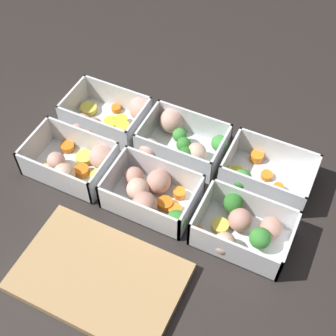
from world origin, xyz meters
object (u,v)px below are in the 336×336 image
object	(u,v)px
container_far_left	(243,229)
container_far_right	(75,163)
container_near_right	(111,117)
container_far_center	(152,194)
container_near_center	(180,141)
container_near_left	(261,175)

from	to	relation	value
container_far_left	container_far_right	bearing A→B (deg)	0.23
container_near_right	container_far_center	bearing A→B (deg)	140.15
container_near_right	container_far_center	xyz separation A→B (m)	(-0.17, 0.14, 0.00)
container_near_center	container_far_center	size ratio (longest dim) A/B	1.00
container_near_left	container_near_center	size ratio (longest dim) A/B	1.04
container_near_left	container_near_right	world-z (taller)	same
container_far_center	container_far_right	world-z (taller)	same
container_far_center	container_far_right	size ratio (longest dim) A/B	0.99
container_near_left	container_near_center	bearing A→B (deg)	-2.59
container_far_left	container_far_right	distance (m)	0.35
container_far_right	container_far_left	bearing A→B (deg)	-179.77
container_far_center	container_far_right	distance (m)	0.17
container_near_center	container_near_right	xyz separation A→B (m)	(0.16, -0.00, -0.00)
container_near_left	container_far_center	size ratio (longest dim) A/B	1.05
container_far_left	container_far_center	size ratio (longest dim) A/B	0.99
container_far_center	container_near_left	bearing A→B (deg)	-141.68
container_far_center	container_far_right	bearing A→B (deg)	-0.86
container_far_left	container_far_center	xyz separation A→B (m)	(0.18, 0.00, 0.00)
container_near_center	container_far_right	size ratio (longest dim) A/B	0.99
container_far_center	container_far_left	bearing A→B (deg)	-178.75
container_near_left	container_near_center	distance (m)	0.18
container_near_left	container_far_right	world-z (taller)	same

